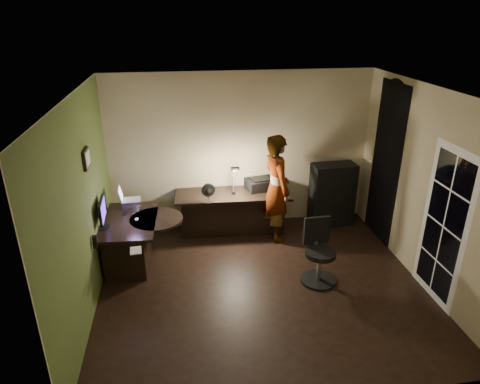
{
  "coord_description": "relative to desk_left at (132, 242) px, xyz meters",
  "views": [
    {
      "loc": [
        -1.04,
        -4.94,
        3.6
      ],
      "look_at": [
        -0.15,
        1.05,
        1.0
      ],
      "focal_mm": 32.0,
      "sensor_mm": 36.0,
      "label": 1
    }
  ],
  "objects": [
    {
      "name": "desk_right",
      "position": [
        1.65,
        0.76,
        -0.0
      ],
      "size": [
        1.97,
        0.77,
        0.73
      ],
      "primitive_type": "cube",
      "rotation": [
        0.0,
        0.0,
        -0.05
      ],
      "color": "black",
      "rests_on": "floor"
    },
    {
      "name": "floor",
      "position": [
        1.83,
        -0.87,
        -0.37
      ],
      "size": [
        4.5,
        4.0,
        0.01
      ],
      "primitive_type": "cube",
      "color": "black",
      "rests_on": "ground"
    },
    {
      "name": "office_chair",
      "position": [
        2.66,
        -0.88,
        0.09
      ],
      "size": [
        0.53,
        0.53,
        0.92
      ],
      "primitive_type": "cube",
      "rotation": [
        0.0,
        0.0,
        0.04
      ],
      "color": "black",
      "rests_on": "floor"
    },
    {
      "name": "phone",
      "position": [
        -0.08,
        0.22,
        0.36
      ],
      "size": [
        0.1,
        0.15,
        0.01
      ],
      "primitive_type": "cube",
      "rotation": [
        0.0,
        0.0,
        -0.23
      ],
      "color": "black",
      "rests_on": "desk_left"
    },
    {
      "name": "headphones",
      "position": [
        2.08,
        0.9,
        0.39
      ],
      "size": [
        0.18,
        0.11,
        0.08
      ],
      "primitive_type": "cube",
      "rotation": [
        0.0,
        0.0,
        0.22
      ],
      "color": "#120D9D",
      "rests_on": "desk_right"
    },
    {
      "name": "desk_lamp",
      "position": [
        1.65,
        0.74,
        0.64
      ],
      "size": [
        0.15,
        0.27,
        0.59
      ],
      "primitive_type": "cube",
      "rotation": [
        0.0,
        0.0,
        0.04
      ],
      "color": "black",
      "rests_on": "desk_right"
    },
    {
      "name": "pen",
      "position": [
        0.54,
        -0.15,
        0.37
      ],
      "size": [
        0.08,
        0.13,
        0.01
      ],
      "primitive_type": "cube",
      "rotation": [
        0.0,
        0.0,
        0.54
      ],
      "color": "black",
      "rests_on": "desk_left"
    },
    {
      "name": "wall_back",
      "position": [
        1.83,
        1.14,
        0.98
      ],
      "size": [
        4.5,
        0.01,
        2.7
      ],
      "primitive_type": "cube",
      "color": "tan",
      "rests_on": "floor"
    },
    {
      "name": "green_wall_overlay",
      "position": [
        -0.41,
        -0.87,
        0.98
      ],
      "size": [
        0.0,
        4.0,
        2.7
      ],
      "primitive_type": "cube",
      "color": "#4D622A",
      "rests_on": "floor"
    },
    {
      "name": "wall_front",
      "position": [
        1.83,
        -2.87,
        0.98
      ],
      "size": [
        4.5,
        0.01,
        2.7
      ],
      "primitive_type": "cube",
      "color": "tan",
      "rests_on": "floor"
    },
    {
      "name": "monitor",
      "position": [
        -0.35,
        -0.19,
        0.52
      ],
      "size": [
        0.12,
        0.48,
        0.31
      ],
      "primitive_type": "cube",
      "rotation": [
        0.0,
        0.0,
        0.04
      ],
      "color": "black",
      "rests_on": "desk_left"
    },
    {
      "name": "wall_right",
      "position": [
        4.08,
        -0.87,
        0.98
      ],
      "size": [
        0.01,
        4.0,
        2.7
      ],
      "primitive_type": "cube",
      "color": "tan",
      "rests_on": "floor"
    },
    {
      "name": "framed_picture",
      "position": [
        -0.39,
        -0.42,
        1.48
      ],
      "size": [
        0.04,
        0.3,
        0.25
      ],
      "primitive_type": "cube",
      "color": "black",
      "rests_on": "wall_left"
    },
    {
      "name": "desk_left",
      "position": [
        0.0,
        0.0,
        0.0
      ],
      "size": [
        0.85,
        1.31,
        0.73
      ],
      "primitive_type": "cube",
      "rotation": [
        0.0,
        0.0,
        -0.05
      ],
      "color": "black",
      "rests_on": "floor"
    },
    {
      "name": "desk_fan",
      "position": [
        1.21,
        0.47,
        0.52
      ],
      "size": [
        0.25,
        0.19,
        0.33
      ],
      "primitive_type": "cube",
      "rotation": [
        0.0,
        0.0,
        0.4
      ],
      "color": "black",
      "rests_on": "desk_right"
    },
    {
      "name": "printer",
      "position": [
        2.14,
        0.89,
        0.46
      ],
      "size": [
        0.53,
        0.45,
        0.21
      ],
      "primitive_type": "cube",
      "rotation": [
        0.0,
        0.0,
        0.19
      ],
      "color": "black",
      "rests_on": "desk_right"
    },
    {
      "name": "cabinet",
      "position": [
        3.43,
        0.83,
        0.2
      ],
      "size": [
        0.77,
        0.42,
        1.13
      ],
      "primitive_type": "cube",
      "rotation": [
        0.0,
        0.0,
        0.06
      ],
      "color": "black",
      "rests_on": "floor"
    },
    {
      "name": "wall_left",
      "position": [
        -0.42,
        -0.87,
        0.98
      ],
      "size": [
        0.01,
        4.0,
        2.7
      ],
      "primitive_type": "cube",
      "color": "tan",
      "rests_on": "floor"
    },
    {
      "name": "french_door",
      "position": [
        4.07,
        -1.42,
        0.68
      ],
      "size": [
        0.02,
        0.92,
        2.1
      ],
      "primitive_type": "cube",
      "color": "white",
      "rests_on": "floor"
    },
    {
      "name": "ceiling",
      "position": [
        1.83,
        -0.87,
        2.34
      ],
      "size": [
        4.5,
        4.0,
        0.01
      ],
      "primitive_type": "cube",
      "color": "silver",
      "rests_on": "floor"
    },
    {
      "name": "notepad",
      "position": [
        0.16,
        -0.89,
        0.36
      ],
      "size": [
        0.16,
        0.21,
        0.01
      ],
      "primitive_type": "cube",
      "rotation": [
        0.0,
        0.0,
        0.08
      ],
      "color": "silver",
      "rests_on": "desk_left"
    },
    {
      "name": "laptop_stand",
      "position": [
        -0.01,
        0.49,
        0.41
      ],
      "size": [
        0.26,
        0.22,
        0.1
      ],
      "primitive_type": "cube",
      "rotation": [
        0.0,
        0.0,
        -0.04
      ],
      "color": "silver",
      "rests_on": "desk_left"
    },
    {
      "name": "laptop",
      "position": [
        -0.01,
        0.49,
        0.58
      ],
      "size": [
        0.34,
        0.32,
        0.22
      ],
      "primitive_type": "cube",
      "rotation": [
        0.0,
        0.0,
        0.07
      ],
      "color": "silver",
      "rests_on": "laptop_stand"
    },
    {
      "name": "speaker",
      "position": [
        -0.36,
        -0.74,
        0.45
      ],
      "size": [
        0.08,
        0.08,
        0.17
      ],
      "primitive_type": "cylinder",
      "rotation": [
        0.0,
        0.0,
        0.25
      ],
      "color": "black",
      "rests_on": "desk_left"
    },
    {
      "name": "person",
      "position": [
        2.33,
        0.46,
        0.54
      ],
      "size": [
        0.56,
        0.72,
        1.81
      ],
      "primitive_type": "imported",
      "rotation": [
        0.0,
        0.0,
        1.79
      ],
      "color": "#D8A88C",
      "rests_on": "floor"
    },
    {
      "name": "mouse",
      "position": [
        0.11,
        -0.01,
        0.38
      ],
      "size": [
        0.06,
        0.09,
        0.03
      ],
      "primitive_type": "ellipsoid",
      "rotation": [
        0.0,
        0.0,
        0.01
      ],
      "color": "silver",
      "rests_on": "desk_left"
    },
    {
      "name": "arched_doorway",
      "position": [
        4.07,
        0.28,
        0.93
      ],
      "size": [
        0.01,
        0.9,
        2.6
      ],
      "primitive_type": "cube",
      "color": "black",
      "rests_on": "floor"
    }
  ]
}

